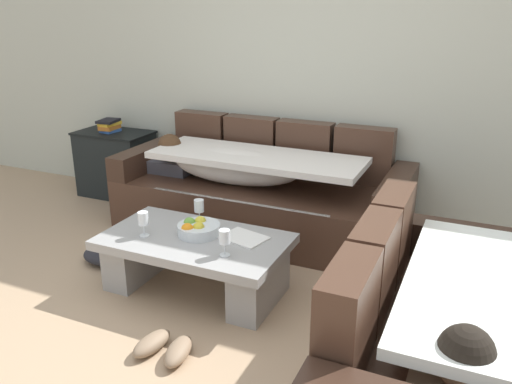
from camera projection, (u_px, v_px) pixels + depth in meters
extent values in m
plane|color=tan|center=(184.00, 344.00, 2.94)|extent=(14.00, 14.00, 0.00)
cube|color=beige|center=(314.00, 62.00, 4.33)|extent=(9.00, 0.10, 2.70)
cube|color=#452D20|center=(260.00, 208.00, 4.33)|extent=(2.36, 0.92, 0.42)
cube|color=#452D20|center=(202.00, 137.00, 4.80)|extent=(0.47, 0.16, 0.46)
cube|color=#452D20|center=(252.00, 143.00, 4.61)|extent=(0.47, 0.16, 0.46)
cube|color=#452D20|center=(305.00, 149.00, 4.41)|extent=(0.47, 0.16, 0.46)
cube|color=#452D20|center=(364.00, 155.00, 4.22)|extent=(0.47, 0.16, 0.46)
cube|color=#37241A|center=(148.00, 157.00, 4.65)|extent=(0.18, 0.92, 0.20)
cube|color=#37241A|center=(397.00, 191.00, 3.81)|extent=(0.18, 0.92, 0.20)
cube|color=#4C4C56|center=(174.00, 166.00, 4.55)|extent=(0.36, 0.28, 0.11)
sphere|color=tan|center=(170.00, 149.00, 4.46)|extent=(0.21, 0.21, 0.21)
sphere|color=#4C331E|center=(170.00, 146.00, 4.45)|extent=(0.20, 0.20, 0.20)
ellipsoid|color=silver|center=(235.00, 166.00, 4.25)|extent=(1.10, 0.44, 0.28)
cube|color=silver|center=(256.00, 158.00, 4.12)|extent=(1.70, 0.60, 0.05)
cube|color=silver|center=(236.00, 225.00, 3.95)|extent=(1.44, 0.04, 0.38)
cube|color=#452D20|center=(448.00, 370.00, 2.41)|extent=(0.92, 1.73, 0.42)
cube|color=#452D20|center=(347.00, 320.00, 2.01)|extent=(0.16, 0.43, 0.46)
cube|color=#452D20|center=(373.00, 269.00, 2.40)|extent=(0.16, 0.43, 0.46)
cube|color=#452D20|center=(392.00, 232.00, 2.80)|extent=(0.16, 0.43, 0.46)
cube|color=#37241A|center=(468.00, 243.00, 2.96)|extent=(0.92, 0.18, 0.20)
sphere|color=#936B4C|center=(465.00, 360.00, 1.81)|extent=(0.21, 0.21, 0.21)
sphere|color=black|center=(466.00, 353.00, 1.80)|extent=(0.20, 0.20, 0.20)
ellipsoid|color=white|center=(472.00, 294.00, 2.37)|extent=(0.44, 0.81, 0.28)
cube|color=white|center=(479.00, 287.00, 2.23)|extent=(0.60, 1.26, 0.05)
cube|color=#999998|center=(195.00, 242.00, 3.39)|extent=(1.20, 0.68, 0.06)
cube|color=#999998|center=(138.00, 255.00, 3.63)|extent=(0.20, 0.54, 0.32)
cube|color=#999998|center=(259.00, 282.00, 3.27)|extent=(0.20, 0.54, 0.32)
cylinder|color=silver|center=(199.00, 229.00, 3.41)|extent=(0.28, 0.28, 0.07)
sphere|color=gold|center=(199.00, 228.00, 3.37)|extent=(0.08, 0.08, 0.08)
sphere|color=#66A13A|center=(189.00, 223.00, 3.44)|extent=(0.08, 0.08, 0.08)
sphere|color=gold|center=(200.00, 222.00, 3.46)|extent=(0.08, 0.08, 0.08)
sphere|color=orange|center=(187.00, 229.00, 3.35)|extent=(0.08, 0.08, 0.08)
cylinder|color=silver|center=(144.00, 235.00, 3.40)|extent=(0.06, 0.06, 0.01)
cylinder|color=silver|center=(144.00, 230.00, 3.38)|extent=(0.01, 0.01, 0.07)
cylinder|color=silver|center=(143.00, 218.00, 3.36)|extent=(0.07, 0.07, 0.08)
cylinder|color=silver|center=(225.00, 255.00, 3.13)|extent=(0.06, 0.06, 0.01)
cylinder|color=silver|center=(225.00, 249.00, 3.12)|extent=(0.01, 0.01, 0.07)
cylinder|color=silver|center=(224.00, 237.00, 3.09)|extent=(0.07, 0.07, 0.08)
cylinder|color=silver|center=(200.00, 222.00, 3.61)|extent=(0.06, 0.06, 0.01)
cylinder|color=silver|center=(199.00, 217.00, 3.59)|extent=(0.01, 0.01, 0.07)
cylinder|color=silver|center=(199.00, 206.00, 3.57)|extent=(0.07, 0.07, 0.08)
cube|color=white|center=(244.00, 238.00, 3.36)|extent=(0.32, 0.27, 0.01)
cube|color=black|center=(116.00, 165.00, 5.16)|extent=(0.70, 0.42, 0.62)
cube|color=black|center=(113.00, 133.00, 5.05)|extent=(0.72, 0.44, 0.02)
cube|color=#2D569E|center=(110.00, 131.00, 5.04)|extent=(0.15, 0.19, 0.03)
cube|color=#B76623|center=(110.00, 127.00, 5.04)|extent=(0.15, 0.21, 0.04)
cube|color=gold|center=(110.00, 123.00, 5.04)|extent=(0.14, 0.21, 0.03)
cube|color=black|center=(108.00, 121.00, 5.02)|extent=(0.19, 0.23, 0.02)
ellipsoid|color=#8C7259|center=(152.00, 343.00, 2.87)|extent=(0.15, 0.28, 0.09)
ellipsoid|color=#8C7259|center=(178.00, 351.00, 2.80)|extent=(0.17, 0.29, 0.09)
ellipsoid|color=#232328|center=(110.00, 254.00, 3.86)|extent=(0.46, 0.39, 0.12)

